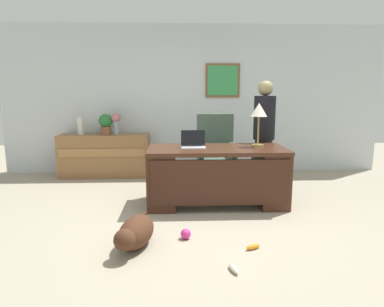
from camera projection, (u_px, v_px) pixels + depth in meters
The scene contains 15 objects.
ground_plane at pixel (204, 220), 4.09m from camera, with size 12.00×12.00×0.00m, color #9E937F.
back_wall at pixel (194, 100), 6.40m from camera, with size 7.00×0.16×2.70m.
desk at pixel (217, 174), 4.59m from camera, with size 1.82×0.83×0.77m.
credenza at pixel (105, 155), 6.16m from camera, with size 1.57×0.50×0.75m.
armchair at pixel (216, 154), 5.61m from camera, with size 0.60×0.59×1.14m.
person_standing at pixel (264, 135), 5.17m from camera, with size 0.32×0.32×1.66m.
dog_lying at pixel (135, 233), 3.33m from camera, with size 0.44×0.72×0.30m.
laptop at pixel (193, 143), 4.56m from camera, with size 0.32×0.22×0.22m.
desk_lamp at pixel (259, 112), 4.61m from camera, with size 0.22×0.22×0.58m.
vase_with_flowers at pixel (116, 121), 6.06m from camera, with size 0.17×0.17×0.38m.
vase_empty at pixel (81, 126), 6.05m from camera, with size 0.10×0.10×0.31m, color silver.
potted_plant at pixel (106, 123), 6.06m from camera, with size 0.24×0.24×0.36m.
dog_toy_ball at pixel (186, 234), 3.56m from camera, with size 0.11×0.11×0.11m, color #D8338C.
dog_toy_bone at pixel (234, 269), 2.91m from camera, with size 0.17×0.05×0.05m, color beige.
dog_toy_plush at pixel (253, 247), 3.32m from camera, with size 0.16×0.05×0.05m, color orange.
Camera 1 is at (-0.31, -3.87, 1.50)m, focal length 32.21 mm.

